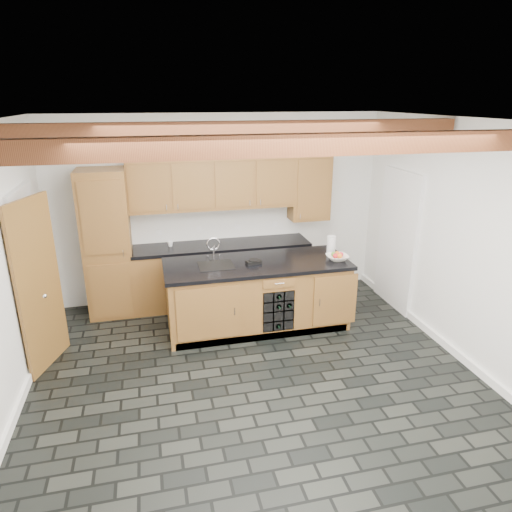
% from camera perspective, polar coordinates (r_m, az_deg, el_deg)
% --- Properties ---
extents(ground, '(5.00, 5.00, 0.00)m').
position_cam_1_polar(ground, '(5.30, 0.24, -15.32)').
color(ground, black).
rests_on(ground, ground).
extents(room_shell, '(5.01, 5.00, 5.00)m').
position_cam_1_polar(room_shell, '(5.09, -2.09, 2.29)').
color(room_shell, white).
rests_on(room_shell, ground).
extents(back_cabinetry, '(3.65, 0.62, 2.20)m').
position_cam_1_polar(back_cabinetry, '(6.82, -7.27, 1.79)').
color(back_cabinetry, brown).
rests_on(back_cabinetry, ground).
extents(island, '(2.48, 0.96, 0.93)m').
position_cam_1_polar(island, '(6.23, 0.19, -4.84)').
color(island, brown).
rests_on(island, ground).
extents(faucet, '(0.45, 0.40, 0.34)m').
position_cam_1_polar(faucet, '(5.99, -5.09, -0.78)').
color(faucet, black).
rests_on(faucet, island).
extents(kitchen_scale, '(0.21, 0.14, 0.06)m').
position_cam_1_polar(kitchen_scale, '(6.00, -0.29, -0.72)').
color(kitchen_scale, black).
rests_on(kitchen_scale, island).
extents(fruit_bowl, '(0.29, 0.29, 0.07)m').
position_cam_1_polar(fruit_bowl, '(6.23, 10.11, -0.19)').
color(fruit_bowl, silver).
rests_on(fruit_bowl, island).
extents(fruit_cluster, '(0.16, 0.17, 0.07)m').
position_cam_1_polar(fruit_cluster, '(6.22, 10.13, 0.14)').
color(fruit_cluster, red).
rests_on(fruit_cluster, fruit_bowl).
extents(paper_towel, '(0.12, 0.12, 0.24)m').
position_cam_1_polar(paper_towel, '(6.51, 9.39, 1.47)').
color(paper_towel, white).
rests_on(paper_towel, island).
extents(mug, '(0.11, 0.11, 0.08)m').
position_cam_1_polar(mug, '(6.81, -10.67, 1.51)').
color(mug, white).
rests_on(mug, back_cabinetry).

